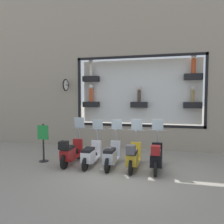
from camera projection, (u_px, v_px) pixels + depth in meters
The scene contains 8 objects.
ground_plane at pixel (125, 172), 7.23m from camera, with size 120.00×120.00×0.00m, color gray.
building_facade at pixel (139, 45), 10.39m from camera, with size 1.22×36.00×9.77m.
scooter_black_0 at pixel (156, 157), 7.28m from camera, with size 1.81×0.61×1.67m.
scooter_yellow_1 at pixel (133, 156), 7.46m from camera, with size 1.80×0.61×1.67m.
scooter_silver_2 at pixel (112, 155), 7.71m from camera, with size 1.80×0.61×1.63m.
scooter_white_3 at pixel (91, 155), 7.90m from camera, with size 1.79×0.60×1.61m.
scooter_red_4 at pixel (70, 152), 8.03m from camera, with size 1.80×0.61×1.68m.
shop_sign_post at pixel (43, 142), 8.41m from camera, with size 0.36×0.45×1.47m.
Camera 1 is at (-6.98, -1.28, 2.47)m, focal length 35.00 mm.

